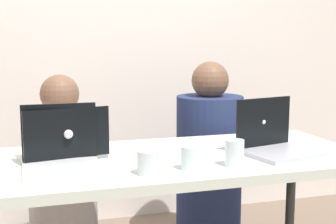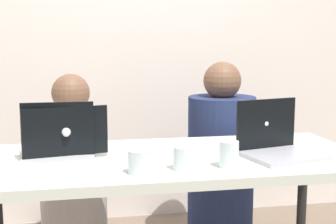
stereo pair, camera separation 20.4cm
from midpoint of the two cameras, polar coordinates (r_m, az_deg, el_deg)
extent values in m
cube|color=silver|center=(3.22, -8.15, 10.20)|extent=(4.50, 0.10, 2.65)
cube|color=silver|center=(2.01, -2.32, -5.96)|extent=(1.66, 0.74, 0.04)
cylinder|color=black|center=(2.69, 12.58, -10.69)|extent=(0.05, 0.05, 0.71)
cylinder|color=#B9B0AE|center=(2.67, -14.87, -9.09)|extent=(0.43, 0.43, 0.87)
sphere|color=brown|center=(2.56, -15.32, 2.12)|extent=(0.21, 0.21, 0.21)
cylinder|color=navy|center=(2.81, 2.93, -7.39)|extent=(0.48, 0.48, 0.92)
sphere|color=brown|center=(2.71, 3.02, 3.87)|extent=(0.22, 0.22, 0.22)
cube|color=#B0B0BC|center=(2.05, 11.03, -5.00)|extent=(0.35, 0.30, 0.02)
cube|color=black|center=(2.12, 8.93, -1.24)|extent=(0.30, 0.08, 0.22)
sphere|color=white|center=(2.13, 8.68, -1.18)|extent=(0.04, 0.04, 0.04)
cube|color=silver|center=(1.85, -15.90, -6.70)|extent=(0.29, 0.24, 0.02)
cube|color=black|center=(1.94, -16.08, -2.30)|extent=(0.29, 0.01, 0.22)
sphere|color=white|center=(1.96, -16.09, -2.22)|extent=(0.04, 0.04, 0.04)
cube|color=silver|center=(2.07, -15.66, -5.01)|extent=(0.38, 0.28, 0.02)
cube|color=black|center=(1.94, -15.14, -2.58)|extent=(0.34, 0.07, 0.20)
sphere|color=white|center=(1.93, -15.05, -2.65)|extent=(0.04, 0.04, 0.04)
cylinder|color=silver|center=(1.79, -0.58, -5.66)|extent=(0.07, 0.07, 0.09)
cylinder|color=silver|center=(1.79, -0.58, -6.29)|extent=(0.06, 0.06, 0.05)
cylinder|color=silver|center=(1.84, 4.97, -5.03)|extent=(0.08, 0.08, 0.11)
cylinder|color=silver|center=(1.85, 4.96, -5.74)|extent=(0.07, 0.07, 0.06)
cylinder|color=silver|center=(1.73, -5.87, -6.20)|extent=(0.08, 0.08, 0.09)
cylinder|color=silver|center=(1.74, -5.86, -6.84)|extent=(0.07, 0.07, 0.05)
camera|label=1|loc=(0.10, -92.86, -0.44)|focal=50.00mm
camera|label=2|loc=(0.10, 87.14, 0.44)|focal=50.00mm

